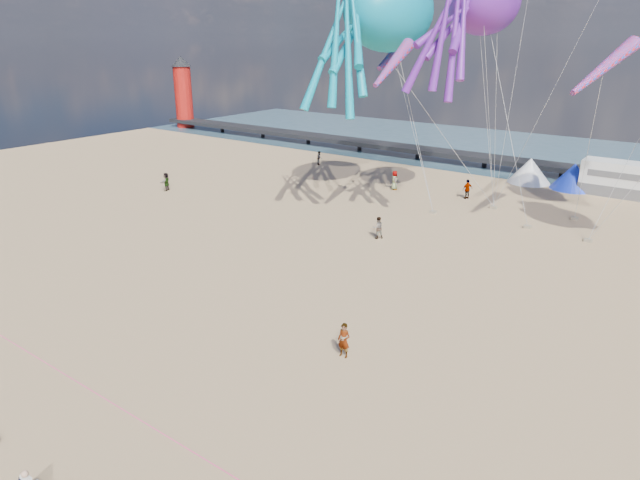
{
  "coord_description": "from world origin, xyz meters",
  "views": [
    {
      "loc": [
        13.81,
        -15.14,
        13.44
      ],
      "look_at": [
        -1.88,
        6.0,
        3.95
      ],
      "focal_mm": 32.0,
      "sensor_mm": 36.0,
      "label": 1
    }
  ],
  "objects_px": {
    "lighthouse": "(184,97)",
    "sandbag_b": "(528,227)",
    "beachgoer_7": "(320,158)",
    "windsock_left": "(394,53)",
    "sandbag_e": "(494,207)",
    "windsock_mid": "(604,67)",
    "motorhome_0": "(622,179)",
    "beachgoer_6": "(395,180)",
    "sandbag_d": "(575,218)",
    "windsock_right": "(393,64)",
    "kite_octopus_purple": "(484,0)",
    "sandbag_a": "(433,212)",
    "sandbag_c": "(588,240)",
    "tent_blue": "(574,176)",
    "standing_person": "(344,340)",
    "beachgoer_4": "(166,182)",
    "beachgoer_3": "(467,189)",
    "beachgoer_1": "(378,228)",
    "kite_octopus_teal": "(389,11)",
    "tent_white": "(530,170)"
  },
  "relations": [
    {
      "from": "tent_blue",
      "to": "sandbag_d",
      "type": "height_order",
      "value": "tent_blue"
    },
    {
      "from": "sandbag_e",
      "to": "motorhome_0",
      "type": "bearing_deg",
      "value": 54.57
    },
    {
      "from": "standing_person",
      "to": "sandbag_c",
      "type": "bearing_deg",
      "value": 74.77
    },
    {
      "from": "beachgoer_7",
      "to": "motorhome_0",
      "type": "bearing_deg",
      "value": -109.24
    },
    {
      "from": "sandbag_d",
      "to": "windsock_left",
      "type": "bearing_deg",
      "value": -170.92
    },
    {
      "from": "motorhome_0",
      "to": "beachgoer_7",
      "type": "relative_size",
      "value": 4.46
    },
    {
      "from": "motorhome_0",
      "to": "beachgoer_7",
      "type": "distance_m",
      "value": 29.61
    },
    {
      "from": "sandbag_d",
      "to": "beachgoer_6",
      "type": "bearing_deg",
      "value": -178.92
    },
    {
      "from": "sandbag_a",
      "to": "sandbag_b",
      "type": "relative_size",
      "value": 1.0
    },
    {
      "from": "sandbag_d",
      "to": "sandbag_e",
      "type": "height_order",
      "value": "same"
    },
    {
      "from": "motorhome_0",
      "to": "sandbag_b",
      "type": "relative_size",
      "value": 13.2
    },
    {
      "from": "beachgoer_6",
      "to": "windsock_right",
      "type": "height_order",
      "value": "windsock_right"
    },
    {
      "from": "sandbag_c",
      "to": "beachgoer_1",
      "type": "bearing_deg",
      "value": -146.38
    },
    {
      "from": "beachgoer_7",
      "to": "windsock_left",
      "type": "distance_m",
      "value": 18.14
    },
    {
      "from": "sandbag_d",
      "to": "standing_person",
      "type": "bearing_deg",
      "value": -96.52
    },
    {
      "from": "windsock_right",
      "to": "beachgoer_6",
      "type": "bearing_deg",
      "value": 113.9
    },
    {
      "from": "beachgoer_4",
      "to": "windsock_left",
      "type": "relative_size",
      "value": 0.27
    },
    {
      "from": "lighthouse",
      "to": "beachgoer_7",
      "type": "bearing_deg",
      "value": -16.12
    },
    {
      "from": "beachgoer_4",
      "to": "sandbag_e",
      "type": "bearing_deg",
      "value": 90.89
    },
    {
      "from": "lighthouse",
      "to": "standing_person",
      "type": "height_order",
      "value": "lighthouse"
    },
    {
      "from": "tent_white",
      "to": "windsock_left",
      "type": "height_order",
      "value": "windsock_left"
    },
    {
      "from": "kite_octopus_teal",
      "to": "windsock_mid",
      "type": "height_order",
      "value": "kite_octopus_teal"
    },
    {
      "from": "kite_octopus_purple",
      "to": "beachgoer_4",
      "type": "bearing_deg",
      "value": -151.27
    },
    {
      "from": "beachgoer_7",
      "to": "kite_octopus_purple",
      "type": "bearing_deg",
      "value": -141.02
    },
    {
      "from": "windsock_right",
      "to": "beachgoer_7",
      "type": "bearing_deg",
      "value": 136.12
    },
    {
      "from": "windsock_right",
      "to": "sandbag_c",
      "type": "bearing_deg",
      "value": 23.32
    },
    {
      "from": "beachgoer_1",
      "to": "kite_octopus_teal",
      "type": "relative_size",
      "value": 0.12
    },
    {
      "from": "lighthouse",
      "to": "windsock_right",
      "type": "height_order",
      "value": "windsock_right"
    },
    {
      "from": "windsock_left",
      "to": "windsock_mid",
      "type": "relative_size",
      "value": 0.94
    },
    {
      "from": "beachgoer_3",
      "to": "kite_octopus_purple",
      "type": "xyz_separation_m",
      "value": [
        1.68,
        -4.3,
        14.89
      ]
    },
    {
      "from": "beachgoer_3",
      "to": "windsock_left",
      "type": "bearing_deg",
      "value": -32.24
    },
    {
      "from": "lighthouse",
      "to": "sandbag_b",
      "type": "xyz_separation_m",
      "value": [
        58.36,
        -17.99,
        -4.39
      ]
    },
    {
      "from": "windsock_mid",
      "to": "beachgoer_6",
      "type": "bearing_deg",
      "value": -177.18
    },
    {
      "from": "standing_person",
      "to": "beachgoer_1",
      "type": "height_order",
      "value": "standing_person"
    },
    {
      "from": "beachgoer_6",
      "to": "beachgoer_7",
      "type": "height_order",
      "value": "beachgoer_6"
    },
    {
      "from": "motorhome_0",
      "to": "tent_blue",
      "type": "distance_m",
      "value": 4.01
    },
    {
      "from": "motorhome_0",
      "to": "sandbag_b",
      "type": "xyz_separation_m",
      "value": [
        -3.64,
        -13.99,
        -1.39
      ]
    },
    {
      "from": "sandbag_a",
      "to": "kite_octopus_teal",
      "type": "xyz_separation_m",
      "value": [
        -4.65,
        -0.12,
        15.03
      ]
    },
    {
      "from": "motorhome_0",
      "to": "standing_person",
      "type": "bearing_deg",
      "value": -96.93
    },
    {
      "from": "standing_person",
      "to": "windsock_right",
      "type": "height_order",
      "value": "windsock_right"
    },
    {
      "from": "sandbag_a",
      "to": "windsock_left",
      "type": "height_order",
      "value": "windsock_left"
    },
    {
      "from": "standing_person",
      "to": "windsock_mid",
      "type": "relative_size",
      "value": 0.24
    },
    {
      "from": "beachgoer_7",
      "to": "windsock_right",
      "type": "bearing_deg",
      "value": -161.12
    },
    {
      "from": "sandbag_b",
      "to": "sandbag_c",
      "type": "bearing_deg",
      "value": -6.42
    },
    {
      "from": "sandbag_b",
      "to": "motorhome_0",
      "type": "bearing_deg",
      "value": 75.42
    },
    {
      "from": "tent_blue",
      "to": "sandbag_c",
      "type": "relative_size",
      "value": 8.0
    },
    {
      "from": "kite_octopus_purple",
      "to": "beachgoer_7",
      "type": "bearing_deg",
      "value": 166.89
    },
    {
      "from": "sandbag_d",
      "to": "windsock_right",
      "type": "xyz_separation_m",
      "value": [
        -10.45,
        -10.85,
        11.51
      ]
    },
    {
      "from": "lighthouse",
      "to": "sandbag_e",
      "type": "distance_m",
      "value": 56.58
    },
    {
      "from": "beachgoer_3",
      "to": "sandbag_e",
      "type": "height_order",
      "value": "beachgoer_3"
    }
  ]
}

